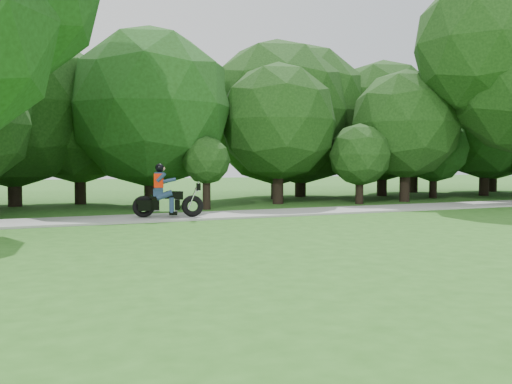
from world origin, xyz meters
TOP-DOWN VIEW (x-y plane):
  - ground at (0.00, 0.00)m, footprint 100.00×100.00m
  - walkway at (0.00, 8.00)m, footprint 60.00×2.20m
  - tree_line at (1.06, 14.56)m, footprint 40.24×11.83m
  - touring_motorcycle at (-4.41, 7.72)m, footprint 2.07×1.05m

SIDE VIEW (x-z plane):
  - ground at x=0.00m, z-range 0.00..0.00m
  - walkway at x=0.00m, z-range 0.00..0.06m
  - touring_motorcycle at x=-4.41m, z-range -0.16..1.44m
  - tree_line at x=1.06m, z-range -0.10..7.47m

